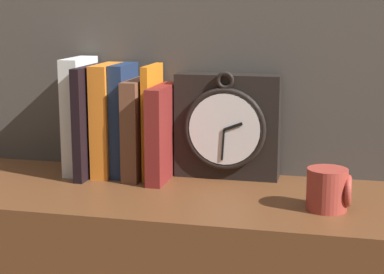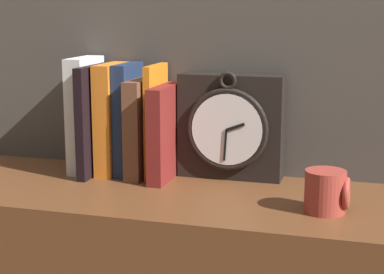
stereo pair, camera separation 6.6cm
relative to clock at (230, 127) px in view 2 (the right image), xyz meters
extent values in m
cube|color=black|center=(0.00, 0.01, 0.00)|extent=(0.22, 0.05, 0.22)
torus|color=black|center=(0.00, -0.03, 0.00)|extent=(0.17, 0.01, 0.17)
cylinder|color=silver|center=(0.00, -0.03, 0.00)|extent=(0.15, 0.01, 0.15)
cube|color=black|center=(0.02, -0.04, 0.01)|extent=(0.04, 0.00, 0.02)
cube|color=black|center=(0.00, -0.04, -0.03)|extent=(0.01, 0.00, 0.06)
torus|color=black|center=(0.00, -0.03, 0.10)|extent=(0.04, 0.01, 0.04)
cube|color=silver|center=(-0.32, -0.03, 0.01)|extent=(0.04, 0.12, 0.25)
cube|color=black|center=(-0.29, -0.05, 0.01)|extent=(0.02, 0.16, 0.24)
cube|color=orange|center=(-0.25, -0.03, 0.01)|extent=(0.04, 0.12, 0.24)
cube|color=navy|center=(-0.22, -0.02, 0.01)|extent=(0.03, 0.11, 0.24)
cube|color=brown|center=(-0.19, -0.03, -0.01)|extent=(0.03, 0.13, 0.21)
cube|color=orange|center=(-0.16, -0.03, 0.01)|extent=(0.01, 0.12, 0.24)
cube|color=maroon|center=(-0.13, -0.04, -0.01)|extent=(0.03, 0.15, 0.20)
cylinder|color=#9E382D|center=(0.21, -0.18, -0.07)|extent=(0.07, 0.07, 0.08)
torus|color=#9E382D|center=(0.25, -0.18, -0.07)|extent=(0.01, 0.06, 0.06)
camera|label=1|loc=(0.23, -1.30, 0.25)|focal=60.00mm
camera|label=2|loc=(0.30, -1.29, 0.25)|focal=60.00mm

